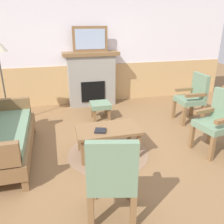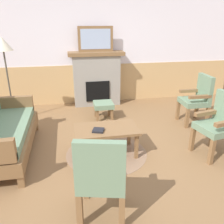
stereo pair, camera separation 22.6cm
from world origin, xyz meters
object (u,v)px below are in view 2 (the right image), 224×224
(framed_picture, at_px, (96,39))
(coffee_table, at_px, (106,131))
(footstool, at_px, (103,106))
(armchair_near_fireplace, at_px, (198,97))
(armchair_front_left, at_px, (101,175))
(armchair_by_window_left, at_px, (220,122))
(couch, at_px, (3,131))
(floor_lamp_by_couch, at_px, (3,50))
(book_on_table, at_px, (98,130))
(fireplace, at_px, (97,78))

(framed_picture, bearing_deg, coffee_table, -93.82)
(framed_picture, distance_m, footstool, 1.60)
(coffee_table, relative_size, armchair_near_fireplace, 0.98)
(coffee_table, distance_m, armchair_front_left, 1.30)
(armchair_near_fireplace, distance_m, armchair_by_window_left, 1.20)
(coffee_table, bearing_deg, couch, 170.43)
(framed_picture, distance_m, coffee_table, 2.64)
(framed_picture, distance_m, floor_lamp_by_couch, 1.97)
(couch, distance_m, coffee_table, 1.56)
(book_on_table, distance_m, armchair_front_left, 1.19)
(fireplace, distance_m, armchair_near_fireplace, 2.36)
(fireplace, xyz_separation_m, footstool, (0.01, -0.96, -0.37))
(armchair_near_fireplace, bearing_deg, armchair_by_window_left, -104.33)
(coffee_table, distance_m, floor_lamp_by_couch, 2.57)
(fireplace, xyz_separation_m, armchair_front_left, (-0.42, -3.62, -0.11))
(couch, relative_size, armchair_front_left, 1.84)
(couch, relative_size, floor_lamp_by_couch, 1.07)
(couch, relative_size, coffee_table, 1.88)
(framed_picture, xyz_separation_m, armchair_by_window_left, (1.52, -2.67, -1.02))
(book_on_table, distance_m, footstool, 1.53)
(armchair_near_fireplace, relative_size, armchair_front_left, 1.00)
(couch, height_order, book_on_table, couch)
(coffee_table, distance_m, armchair_by_window_left, 1.71)
(armchair_by_window_left, xyz_separation_m, armchair_front_left, (-1.94, -0.95, 0.00))
(couch, height_order, footstool, couch)
(armchair_near_fireplace, bearing_deg, armchair_front_left, -136.56)
(coffee_table, relative_size, floor_lamp_by_couch, 0.57)
(footstool, distance_m, armchair_near_fireplace, 1.90)
(framed_picture, height_order, armchair_by_window_left, framed_picture)
(footstool, distance_m, armchair_front_left, 2.71)
(fireplace, xyz_separation_m, couch, (-1.69, -2.10, -0.26))
(coffee_table, relative_size, book_on_table, 5.97)
(framed_picture, relative_size, footstool, 2.00)
(fireplace, height_order, armchair_by_window_left, fireplace)
(framed_picture, bearing_deg, armchair_near_fireplace, -39.67)
(couch, height_order, armchair_near_fireplace, same)
(book_on_table, relative_size, armchair_near_fireplace, 0.16)
(fireplace, distance_m, footstool, 1.03)
(framed_picture, height_order, armchair_front_left, framed_picture)
(fireplace, relative_size, floor_lamp_by_couch, 0.77)
(armchair_near_fireplace, distance_m, armchair_front_left, 3.08)
(framed_picture, relative_size, couch, 0.44)
(coffee_table, bearing_deg, footstool, 82.99)
(fireplace, xyz_separation_m, framed_picture, (0.00, 0.00, 0.91))
(framed_picture, height_order, armchair_near_fireplace, framed_picture)
(couch, bearing_deg, framed_picture, 51.11)
(framed_picture, distance_m, armchair_by_window_left, 3.24)
(fireplace, bearing_deg, footstool, -89.14)
(armchair_near_fireplace, xyz_separation_m, armchair_by_window_left, (-0.30, -1.17, 0.00))
(coffee_table, xyz_separation_m, armchair_front_left, (-0.26, -1.26, 0.15))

